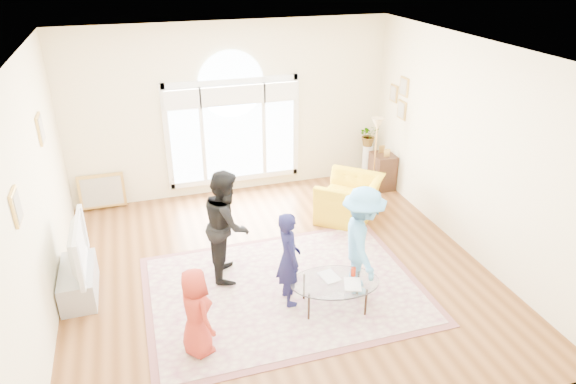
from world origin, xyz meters
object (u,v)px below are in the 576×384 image
object	(u,v)px
armchair	(350,199)
area_rug	(284,289)
tv_console	(79,282)
coffee_table	(335,283)
television	(72,248)

from	to	relation	value
armchair	area_rug	bearing A→B (deg)	-4.80
tv_console	armchair	xyz separation A→B (m)	(4.42, 0.96, 0.15)
area_rug	coffee_table	bearing A→B (deg)	-47.24
area_rug	tv_console	world-z (taller)	tv_console
tv_console	armchair	size ratio (longest dim) A/B	0.89
television	armchair	world-z (taller)	television
area_rug	television	xyz separation A→B (m)	(-2.71, 0.74, 0.75)
area_rug	armchair	world-z (taller)	armchair
area_rug	coffee_table	xyz separation A→B (m)	(0.52, -0.56, 0.39)
tv_console	armchair	distance (m)	4.52
television	coffee_table	size ratio (longest dim) A/B	0.92
tv_console	coffee_table	xyz separation A→B (m)	(3.23, -1.30, 0.19)
area_rug	coffee_table	distance (m)	0.86
area_rug	television	world-z (taller)	television
area_rug	armchair	size ratio (longest dim) A/B	3.22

